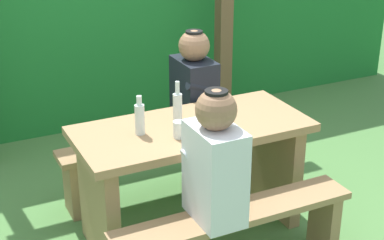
{
  "coord_description": "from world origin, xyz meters",
  "views": [
    {
      "loc": [
        -1.42,
        -2.9,
        2.15
      ],
      "look_at": [
        0.0,
        0.0,
        0.76
      ],
      "focal_mm": 55.73,
      "sensor_mm": 36.0,
      "label": 1
    }
  ],
  "objects": [
    {
      "name": "hedge_backdrop",
      "position": [
        0.0,
        2.17,
        1.05
      ],
      "size": [
        6.4,
        0.65,
        2.09
      ],
      "primitive_type": "cube",
      "color": "#1E752E",
      "rests_on": "ground_plane"
    },
    {
      "name": "ground_plane",
      "position": [
        0.0,
        0.0,
        0.0
      ],
      "size": [
        12.0,
        12.0,
        0.0
      ],
      "primitive_type": "plane",
      "color": "#4E7F41"
    },
    {
      "name": "person_white_shirt",
      "position": [
        -0.13,
        -0.52,
        0.76
      ],
      "size": [
        0.25,
        0.35,
        0.72
      ],
      "color": "silver",
      "rests_on": "bench_near"
    },
    {
      "name": "bench_near",
      "position": [
        0.0,
        -0.53,
        0.31
      ],
      "size": [
        1.4,
        0.24,
        0.43
      ],
      "color": "#9E7A51",
      "rests_on": "ground_plane"
    },
    {
      "name": "bench_far",
      "position": [
        0.0,
        0.53,
        0.31
      ],
      "size": [
        1.4,
        0.24,
        0.43
      ],
      "color": "#9E7A51",
      "rests_on": "ground_plane"
    },
    {
      "name": "bottle_left",
      "position": [
        -0.05,
        0.09,
        0.83
      ],
      "size": [
        0.06,
        0.06,
        0.25
      ],
      "color": "silver",
      "rests_on": "picnic_table"
    },
    {
      "name": "person_black_coat",
      "position": [
        0.27,
        0.52,
        0.76
      ],
      "size": [
        0.25,
        0.35,
        0.72
      ],
      "color": "black",
      "rests_on": "bench_far"
    },
    {
      "name": "drinking_glass",
      "position": [
        -0.14,
        -0.12,
        0.78
      ],
      "size": [
        0.07,
        0.07,
        0.1
      ],
      "primitive_type": "cylinder",
      "color": "silver",
      "rests_on": "picnic_table"
    },
    {
      "name": "pergola_post_right",
      "position": [
        1.06,
        1.53,
        1.07
      ],
      "size": [
        0.12,
        0.12,
        2.13
      ],
      "primitive_type": "cube",
      "color": "brown",
      "rests_on": "ground_plane"
    },
    {
      "name": "cell_phone",
      "position": [
        0.22,
        0.05,
        0.74
      ],
      "size": [
        0.08,
        0.15,
        0.01
      ],
      "primitive_type": "cube",
      "rotation": [
        0.0,
        0.0,
        -0.1
      ],
      "color": "silver",
      "rests_on": "picnic_table"
    },
    {
      "name": "picnic_table",
      "position": [
        0.0,
        0.0,
        0.5
      ],
      "size": [
        1.4,
        0.64,
        0.73
      ],
      "color": "#9E7A51",
      "rests_on": "ground_plane"
    },
    {
      "name": "bottle_right",
      "position": [
        -0.32,
        0.02,
        0.83
      ],
      "size": [
        0.06,
        0.06,
        0.23
      ],
      "color": "silver",
      "rests_on": "picnic_table"
    }
  ]
}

